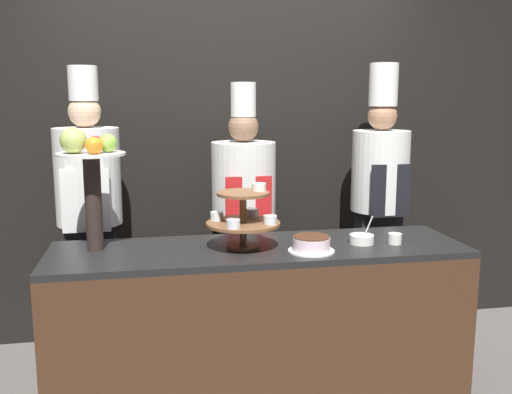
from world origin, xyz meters
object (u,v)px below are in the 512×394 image
(fruit_pedestal, at_px, (89,167))
(chef_left, at_px, (89,205))
(serving_bowl_near, at_px, (362,239))
(cup_white, at_px, (395,239))
(cake_round, at_px, (311,244))
(chef_center_right, at_px, (379,194))
(chef_center_left, at_px, (244,210))
(tiered_stand, at_px, (244,217))

(fruit_pedestal, distance_m, chef_left, 0.62)
(serving_bowl_near, bearing_deg, fruit_pedestal, 174.96)
(cup_white, distance_m, chef_left, 1.81)
(fruit_pedestal, relative_size, cake_round, 2.66)
(cup_white, bearing_deg, chef_center_right, 74.14)
(fruit_pedestal, xyz_separation_m, chef_left, (-0.07, 0.54, -0.29))
(cup_white, height_order, chef_left, chef_left)
(chef_center_left, bearing_deg, fruit_pedestal, -148.34)
(serving_bowl_near, distance_m, chef_left, 1.63)
(fruit_pedestal, distance_m, serving_bowl_near, 1.48)
(chef_left, bearing_deg, tiered_stand, -37.28)
(cup_white, bearing_deg, cake_round, -171.93)
(chef_center_left, bearing_deg, serving_bowl_near, -51.13)
(cake_round, distance_m, chef_left, 1.41)
(serving_bowl_near, relative_size, chef_center_right, 0.08)
(fruit_pedestal, height_order, chef_center_left, chef_center_left)
(fruit_pedestal, bearing_deg, cake_round, -11.88)
(chef_center_right, bearing_deg, chef_center_left, -180.00)
(chef_left, xyz_separation_m, chef_center_left, (0.95, 0.00, -0.07))
(cup_white, relative_size, chef_left, 0.04)
(tiered_stand, distance_m, chef_left, 1.06)
(cup_white, distance_m, chef_center_left, 1.00)
(fruit_pedestal, height_order, cup_white, fruit_pedestal)
(chef_center_right, bearing_deg, serving_bowl_near, -119.30)
(cup_white, relative_size, chef_center_left, 0.04)
(cake_round, bearing_deg, chef_center_right, 48.40)
(fruit_pedestal, relative_size, cup_white, 8.84)
(serving_bowl_near, bearing_deg, chef_center_left, 128.87)
(cake_round, height_order, cup_white, cake_round)
(fruit_pedestal, relative_size, chef_center_right, 0.34)
(tiered_stand, distance_m, cup_white, 0.83)
(cup_white, bearing_deg, chef_center_left, 135.25)
(serving_bowl_near, relative_size, chef_center_left, 0.09)
(tiered_stand, xyz_separation_m, chef_left, (-0.84, 0.64, -0.03))
(tiered_stand, relative_size, chef_left, 0.21)
(chef_center_left, xyz_separation_m, chef_center_right, (0.91, 0.00, 0.07))
(chef_left, bearing_deg, chef_center_left, 0.00)
(tiered_stand, xyz_separation_m, chef_center_right, (1.02, 0.64, -0.02))
(cup_white, height_order, chef_center_right, chef_center_right)
(serving_bowl_near, height_order, chef_left, chef_left)
(serving_bowl_near, xyz_separation_m, chef_center_right, (0.37, 0.67, 0.12))
(chef_center_right, bearing_deg, fruit_pedestal, -163.16)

